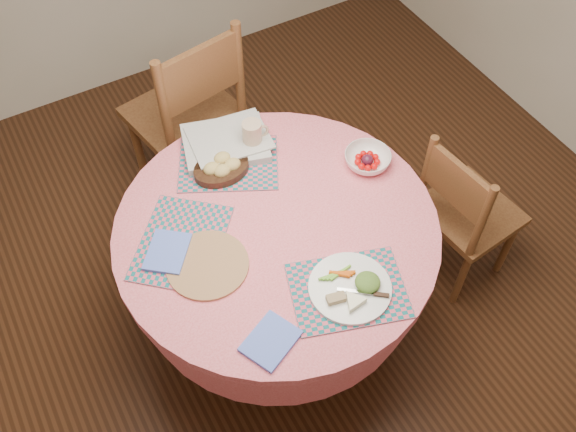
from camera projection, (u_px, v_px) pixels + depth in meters
name	position (u px, v px, depth m)	size (l,w,h in m)	color
ground	(279.00, 321.00, 3.01)	(4.00, 4.00, 0.00)	#331C0F
room_envelope	(271.00, 3.00, 1.65)	(4.01, 4.01, 2.71)	silver
dining_table	(277.00, 255.00, 2.57)	(1.24, 1.24, 0.75)	pink
chair_right	(464.00, 212.00, 2.85)	(0.42, 0.43, 0.85)	brown
chair_back	(190.00, 114.00, 3.08)	(0.57, 0.55, 1.06)	brown
placemat_front	(348.00, 290.00, 2.24)	(0.40, 0.30, 0.01)	#12636A
placemat_left	(181.00, 243.00, 2.37)	(0.40, 0.30, 0.01)	#12636A
placemat_back	(228.00, 163.00, 2.61)	(0.40, 0.30, 0.01)	#12636A
wicker_trivet	(208.00, 265.00, 2.30)	(0.30, 0.30, 0.01)	#9F6F45
napkin_near	(271.00, 341.00, 2.12)	(0.18, 0.14, 0.01)	#5772E0
napkin_far	(167.00, 252.00, 2.33)	(0.18, 0.14, 0.01)	#5772E0
dinner_plate	(352.00, 287.00, 2.23)	(0.29, 0.29, 0.05)	white
bread_bowl	(222.00, 167.00, 2.55)	(0.23, 0.23, 0.08)	black
latte_mug	(253.00, 135.00, 2.61)	(0.12, 0.08, 0.13)	#CCAC8C
fruit_bowl	(367.00, 160.00, 2.59)	(0.24, 0.24, 0.06)	white
newspaper_stack	(226.00, 142.00, 2.65)	(0.40, 0.36, 0.04)	silver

